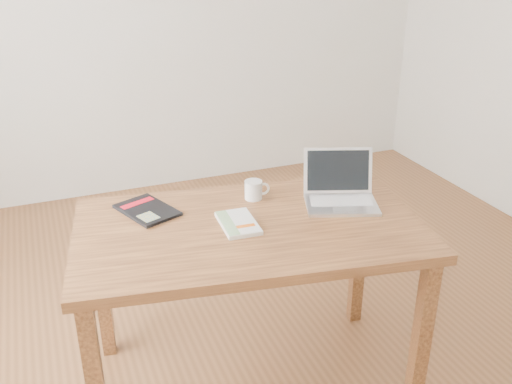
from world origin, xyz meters
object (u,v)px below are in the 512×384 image
object	(u,v)px
white_guidebook	(238,223)
laptop	(340,192)
black_guidebook	(147,210)
coffee_mug	(254,189)
desk	(250,245)

from	to	relation	value
white_guidebook	laptop	distance (m)	0.46
black_guidebook	coffee_mug	bearing A→B (deg)	-27.09
white_guidebook	black_guidebook	xyz separation A→B (m)	(-0.29, 0.24, -0.00)
laptop	coffee_mug	xyz separation A→B (m)	(-0.31, 0.15, -0.00)
coffee_mug	white_guidebook	bearing A→B (deg)	-118.73
desk	black_guidebook	distance (m)	0.43
white_guidebook	desk	bearing A→B (deg)	-11.49
laptop	desk	bearing A→B (deg)	-152.22
white_guidebook	laptop	bearing A→B (deg)	8.91
white_guidebook	coffee_mug	bearing A→B (deg)	57.59
black_guidebook	desk	bearing A→B (deg)	-58.39
desk	coffee_mug	distance (m)	0.26
desk	laptop	distance (m)	0.44
white_guidebook	laptop	world-z (taller)	laptop
desk	laptop	world-z (taller)	laptop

